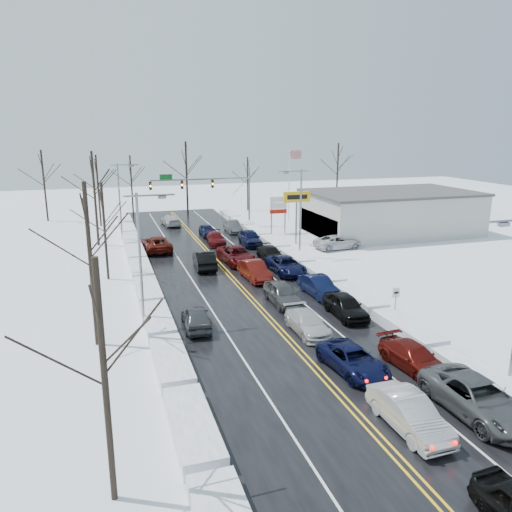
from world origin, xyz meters
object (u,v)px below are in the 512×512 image
object	(u,v)px
traffic_signal_mast	(212,187)
tires_plus_sign	(297,200)
dealership_building	(390,212)
oncoming_car_0	(205,268)
flagpole	(290,179)

from	to	relation	value
traffic_signal_mast	tires_plus_sign	xyz separation A→B (m)	(7.05, -12.00, -0.49)
traffic_signal_mast	dealership_building	distance (m)	23.01
dealership_building	oncoming_car_0	bearing A→B (deg)	-160.55
tires_plus_sign	flagpole	size ratio (longest dim) A/B	0.60
dealership_building	oncoming_car_0	size ratio (longest dim) A/B	3.97
tires_plus_sign	dealership_building	xyz separation A→B (m)	(13.48, 2.01, -2.34)
oncoming_car_0	dealership_building	bearing A→B (deg)	-156.21
tires_plus_sign	flagpole	distance (m)	14.79
tires_plus_sign	oncoming_car_0	distance (m)	14.92
flagpole	oncoming_car_0	world-z (taller)	flagpole
dealership_building	oncoming_car_0	distance (m)	27.33
tires_plus_sign	flagpole	world-z (taller)	flagpole
traffic_signal_mast	oncoming_car_0	world-z (taller)	traffic_signal_mast
dealership_building	flagpole	bearing A→B (deg)	126.27
tires_plus_sign	oncoming_car_0	xyz separation A→B (m)	(-12.17, -7.05, -4.99)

